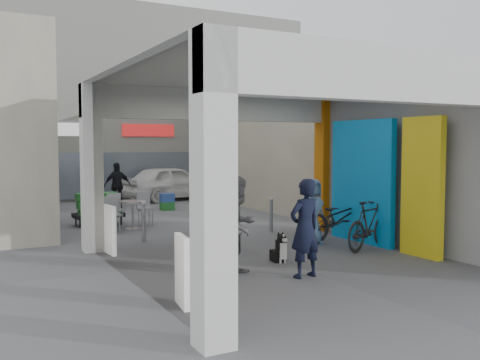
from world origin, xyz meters
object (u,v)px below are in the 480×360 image
man_with_dog (305,228)px  man_elderly (312,211)px  bicycle_rear (369,225)px  white_van (171,183)px  produce_stand (98,212)px  bicycle_front (340,218)px  man_crates (117,185)px  man_back_turned (238,226)px  cafe_set (126,216)px  border_collie (280,250)px

man_with_dog → man_elderly: 3.05m
bicycle_rear → white_van: bearing=-18.3°
produce_stand → man_with_dog: (1.74, -7.49, 0.49)m
bicycle_front → man_crates: bearing=16.1°
man_elderly → man_crates: (-2.10, 8.71, 0.06)m
produce_stand → man_back_turned: (0.83, -6.81, 0.50)m
produce_stand → man_crates: 3.96m
man_elderly → man_with_dog: bearing=-139.3°
produce_stand → man_with_dog: bearing=-99.1°
cafe_set → bicycle_front: bearing=-47.8°
cafe_set → man_crates: 4.65m
man_crates → man_with_dog: bearing=90.8°
bicycle_front → white_van: (-0.22, 10.45, 0.14)m
man_with_dog → man_elderly: man_with_dog is taller
produce_stand → white_van: white_van is taller
produce_stand → bicycle_rear: 7.53m
border_collie → man_with_dog: man_with_dog is taller
bicycle_rear → white_van: (-0.22, 11.47, 0.17)m
man_back_turned → border_collie: bearing=0.2°
produce_stand → bicycle_rear: bicycle_rear is taller
border_collie → bicycle_rear: bearing=9.8°
man_with_dog → bicycle_rear: size_ratio=0.96×
man_with_dog → white_van: (2.39, 12.82, -0.15)m
white_van → cafe_set: bearing=136.6°
man_elderly → man_crates: 8.96m
border_collie → bicycle_rear: (2.38, 0.18, 0.29)m
man_crates → bicycle_rear: bearing=105.8°
cafe_set → bicycle_front: 5.72m
cafe_set → man_back_turned: (0.31, -5.92, 0.53)m
bicycle_front → bicycle_rear: bicycle_front is taller
produce_stand → man_crates: bearing=45.3°
produce_stand → man_crates: size_ratio=0.84×
man_elderly → white_van: man_elderly is taller
man_back_turned → bicycle_rear: man_back_turned is taller
border_collie → bicycle_rear: bicycle_rear is taller
man_with_dog → bicycle_front: size_ratio=0.80×
man_with_dog → border_collie: bearing=-108.7°
cafe_set → man_crates: bearing=77.7°
man_with_dog → cafe_set: bearing=-86.7°
produce_stand → bicycle_front: 6.72m
man_back_turned → white_van: (3.30, 12.14, -0.16)m
border_collie → white_van: 11.85m
produce_stand → white_van: bearing=30.1°
cafe_set → man_crates: (0.99, 4.51, 0.48)m
man_elderly → man_back_turned: bearing=-159.7°
man_with_dog → bicycle_rear: 2.96m
border_collie → bicycle_rear: 2.40m
border_collie → white_van: size_ratio=0.15×
produce_stand → man_elderly: man_elderly is taller
man_back_turned → bicycle_rear: 3.60m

